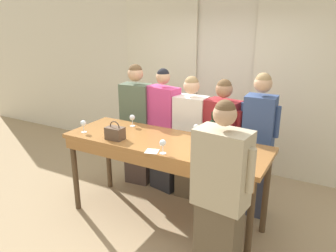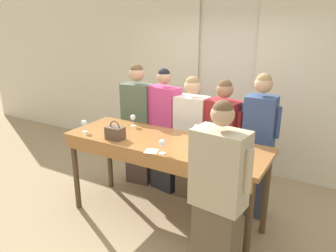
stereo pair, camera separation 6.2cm
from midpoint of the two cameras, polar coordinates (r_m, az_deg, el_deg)
name	(u,v)px [view 2 (the right image)]	position (r m, az deg, el deg)	size (l,w,h in m)	color
ground_plane	(165,219)	(4.25, -0.13, -15.87)	(18.00, 18.00, 0.00)	tan
wall_back	(226,83)	(5.41, 10.43, 7.46)	(12.00, 0.06, 2.80)	beige
curtain_panel_left	(163,80)	(5.84, -0.59, 7.98)	(1.35, 0.03, 2.69)	beige
curtain_panel_right	(301,95)	(5.10, 22.41, 5.09)	(1.35, 0.03, 2.69)	beige
tasting_bar	(163,150)	(3.78, -0.34, -4.20)	(2.40, 0.82, 1.05)	#9E6633
wine_bottle	(212,129)	(3.82, 8.15, -0.50)	(0.08, 0.08, 0.32)	black
handbag	(115,133)	(3.83, -8.73, -1.13)	(0.21, 0.14, 0.22)	brown
wine_glass_front_left	(162,143)	(3.36, -0.51, -3.05)	(0.07, 0.07, 0.15)	white
wine_glass_front_mid	(223,155)	(3.14, 10.08, -4.93)	(0.07, 0.07, 0.15)	white
wine_glass_front_right	(84,123)	(4.13, -14.01, 0.48)	(0.07, 0.07, 0.15)	white
wine_glass_center_left	(196,128)	(3.85, 5.43, -0.33)	(0.07, 0.07, 0.15)	white
wine_glass_center_mid	(133,118)	(4.25, -5.71, 1.43)	(0.07, 0.07, 0.15)	white
wine_glass_center_right	(227,139)	(3.53, 10.72, -2.32)	(0.07, 0.07, 0.15)	white
napkin	(151,151)	(3.46, -2.40, -4.41)	(0.17, 0.17, 0.00)	white
guest_olive_jacket	(138,124)	(4.77, -4.85, 0.33)	(0.54, 0.30, 1.79)	#473833
guest_pink_top	(164,131)	(4.55, -0.27, -0.80)	(0.57, 0.31, 1.76)	#28282D
guest_cream_sweater	(191,138)	(4.39, 4.44, -2.15)	(0.53, 0.28, 1.69)	brown
guest_striped_shirt	(222,144)	(4.23, 9.75, -3.15)	(0.53, 0.35, 1.69)	brown
guest_navy_coat	(258,145)	(4.09, 15.82, -3.27)	(0.46, 0.28, 1.80)	#383D51
host_pouring	(218,201)	(2.91, 9.31, -12.72)	(0.57, 0.32, 1.78)	brown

